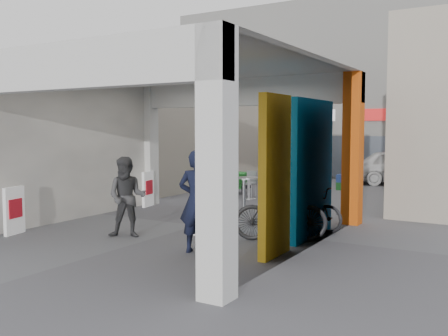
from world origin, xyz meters
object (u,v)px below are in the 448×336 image
Objects in this scene: cafe_set at (250,189)px; bicycle_front at (304,208)px; man_crates at (296,164)px; bicycle_rear at (281,213)px; man_elderly at (286,188)px; white_van at (402,167)px; man_with_dog at (197,201)px; border_collie at (195,220)px; man_back_turned at (127,197)px; produce_stand at (234,185)px.

bicycle_front is at bearing -49.03° from cafe_set.
man_crates is 8.76m from bicycle_rear.
man_elderly reaches higher than cafe_set.
man_crates reaches higher than white_van.
bicycle_front is 0.44× the size of white_van.
white_van is at bearing 73.03° from man_elderly.
man_with_dog is 0.45× the size of white_van.
cafe_set is 0.77× the size of bicycle_front.
border_collie is at bearing -117.65° from man_elderly.
man_with_dog is (0.91, -1.30, 0.64)m from border_collie.
man_back_turned is 0.89× the size of bicycle_rear.
man_back_turned is at bearing 149.33° from white_van.
bicycle_rear reaches higher than bicycle_front.
man_back_turned is at bearing 110.68° from man_crates.
man_elderly is 2.64m from bicycle_rear.
produce_stand is at bearing 124.28° from man_elderly.
cafe_set is 3.15m from man_crates.
bicycle_front is (3.07, -6.96, -0.43)m from man_crates.
white_van is (1.84, 11.89, 0.41)m from border_collie.
cafe_set is at bearing 66.28° from man_back_turned.
white_van is (0.93, 13.19, -0.23)m from man_with_dog.
man_elderly is at bearing -47.86° from cafe_set.
bicycle_rear is (0.89, 1.63, -0.37)m from man_with_dog.
bicycle_front reaches higher than cafe_set.
border_collie is at bearing 14.55° from man_back_turned.
cafe_set is 5.14m from bicycle_front.
man_crates is at bearing 37.21° from produce_stand.
man_elderly is (0.85, 2.78, 0.44)m from border_collie.
man_back_turned is at bearing -27.09° from man_with_dog.
man_back_turned is 9.49m from man_crates.
man_elderly is (3.46, -3.46, 0.44)m from produce_stand.
produce_stand is at bearing 9.91° from bicycle_rear.
white_van reaches higher than bicycle_front.
cafe_set is 1.32m from produce_stand.
man_elderly reaches higher than bicycle_rear.
man_with_dog reaches higher than bicycle_rear.
man_crates is (-1.27, 8.53, 0.61)m from border_collie.
bicycle_rear is at bearing -173.90° from bicycle_front.
man_crates is (-2.18, 9.82, -0.02)m from man_with_dog.
man_crates is 0.44× the size of white_van.
cafe_set is 7.30m from white_van.
man_with_dog is 1.02× the size of man_crates.
man_crates is at bearing 99.51° from man_elderly.
border_collie is 1.50m from man_back_turned.
white_van is at bearing -27.06° from bicycle_rear.
border_collie is 0.44× the size of man_back_turned.
cafe_set is at bearing 47.07° from bicycle_front.
bicycle_rear is (1.80, 0.33, 0.26)m from border_collie.
man_back_turned is at bearing -99.88° from produce_stand.
man_crates reaches higher than border_collie.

